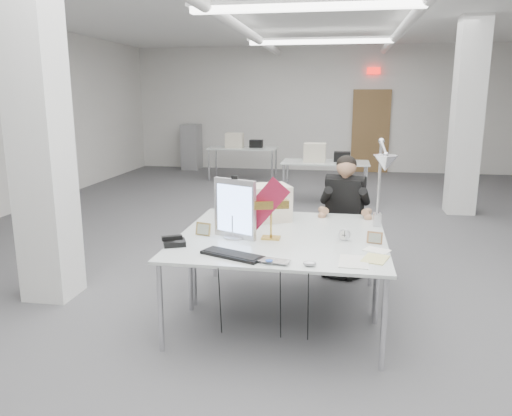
% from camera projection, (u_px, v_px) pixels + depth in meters
% --- Properties ---
extents(room_shell, '(10.04, 14.04, 3.24)m').
position_uv_depth(room_shell, '(306.00, 117.00, 6.31)').
color(room_shell, '#49494B').
rests_on(room_shell, ground).
extents(desk_main, '(1.80, 0.90, 0.02)m').
position_uv_depth(desk_main, '(275.00, 251.00, 4.00)').
color(desk_main, silver).
rests_on(desk_main, room_shell).
extents(desk_second, '(1.80, 0.90, 0.02)m').
position_uv_depth(desk_second, '(288.00, 223.00, 4.86)').
color(desk_second, silver).
rests_on(desk_second, room_shell).
extents(bg_desk_a, '(1.60, 0.80, 0.02)m').
position_uv_depth(bg_desk_a, '(325.00, 162.00, 9.25)').
color(bg_desk_a, silver).
rests_on(bg_desk_a, room_shell).
extents(bg_desk_b, '(1.60, 0.80, 0.02)m').
position_uv_depth(bg_desk_b, '(243.00, 148.00, 11.70)').
color(bg_desk_b, silver).
rests_on(bg_desk_b, room_shell).
extents(filing_cabinet, '(0.45, 0.55, 1.20)m').
position_uv_depth(filing_cabinet, '(192.00, 147.00, 13.40)').
color(filing_cabinet, gray).
rests_on(filing_cabinet, room_shell).
extents(office_chair, '(0.66, 0.66, 1.12)m').
position_uv_depth(office_chair, '(344.00, 226.00, 5.49)').
color(office_chair, black).
rests_on(office_chair, room_shell).
extents(seated_person, '(0.60, 0.68, 0.89)m').
position_uv_depth(seated_person, '(345.00, 196.00, 5.37)').
color(seated_person, black).
rests_on(seated_person, office_chair).
extents(monitor, '(0.40, 0.21, 0.52)m').
position_uv_depth(monitor, '(235.00, 209.00, 4.29)').
color(monitor, '#BDBCC2').
rests_on(monitor, desk_main).
extents(pennant, '(0.45, 0.03, 0.48)m').
position_uv_depth(pennant, '(264.00, 205.00, 4.20)').
color(pennant, maroon).
rests_on(pennant, monitor).
extents(keyboard, '(0.53, 0.35, 0.02)m').
position_uv_depth(keyboard, '(232.00, 255.00, 3.83)').
color(keyboard, black).
rests_on(keyboard, desk_main).
extents(laptop, '(0.32, 0.24, 0.02)m').
position_uv_depth(laptop, '(269.00, 263.00, 3.65)').
color(laptop, '#A6A7AB').
rests_on(laptop, desk_main).
extents(mouse, '(0.10, 0.07, 0.04)m').
position_uv_depth(mouse, '(310.00, 264.00, 3.61)').
color(mouse, '#AFAFB3').
rests_on(mouse, desk_main).
extents(bankers_lamp, '(0.35, 0.23, 0.37)m').
position_uv_depth(bankers_lamp, '(271.00, 218.00, 4.26)').
color(bankers_lamp, gold).
rests_on(bankers_lamp, desk_main).
extents(desk_phone, '(0.23, 0.22, 0.04)m').
position_uv_depth(desk_phone, '(174.00, 243.00, 4.11)').
color(desk_phone, black).
rests_on(desk_phone, desk_main).
extents(picture_frame_left, '(0.15, 0.08, 0.12)m').
position_uv_depth(picture_frame_left, '(203.00, 229.00, 4.40)').
color(picture_frame_left, olive).
rests_on(picture_frame_left, desk_main).
extents(picture_frame_right, '(0.13, 0.06, 0.10)m').
position_uv_depth(picture_frame_right, '(375.00, 238.00, 4.16)').
color(picture_frame_right, '#A87148').
rests_on(picture_frame_right, desk_main).
extents(desk_clock, '(0.10, 0.07, 0.10)m').
position_uv_depth(desk_clock, '(344.00, 235.00, 4.25)').
color(desk_clock, silver).
rests_on(desk_clock, desk_main).
extents(paper_stack_a, '(0.23, 0.31, 0.01)m').
position_uv_depth(paper_stack_a, '(354.00, 262.00, 3.71)').
color(paper_stack_a, silver).
rests_on(paper_stack_a, desk_main).
extents(paper_stack_b, '(0.24, 0.28, 0.01)m').
position_uv_depth(paper_stack_b, '(375.00, 259.00, 3.77)').
color(paper_stack_b, '#DAD382').
rests_on(paper_stack_b, desk_main).
extents(paper_stack_c, '(0.24, 0.21, 0.01)m').
position_uv_depth(paper_stack_c, '(377.00, 250.00, 3.98)').
color(paper_stack_c, white).
rests_on(paper_stack_c, desk_main).
extents(beige_monitor, '(0.48, 0.47, 0.35)m').
position_uv_depth(beige_monitor, '(270.00, 202.00, 4.93)').
color(beige_monitor, beige).
rests_on(beige_monitor, desk_second).
extents(architect_lamp, '(0.51, 0.80, 0.97)m').
position_uv_depth(architect_lamp, '(381.00, 179.00, 4.39)').
color(architect_lamp, silver).
rests_on(architect_lamp, desk_second).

